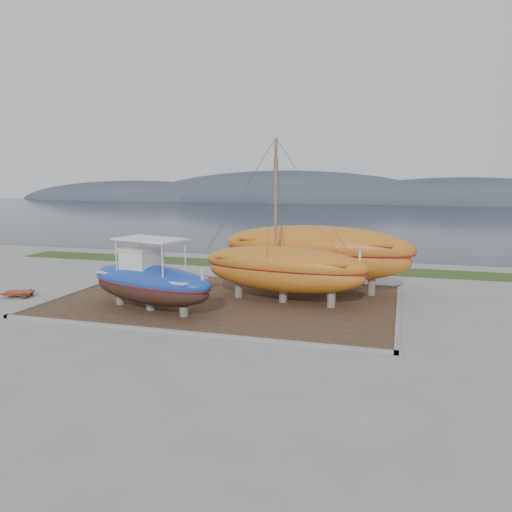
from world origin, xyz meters
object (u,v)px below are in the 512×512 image
(orange_sailboat, at_px, (284,222))
(orange_bare_hull, at_px, (316,259))
(blue_caique, at_px, (150,274))
(white_dinghy, at_px, (138,279))
(red_trailer, at_px, (19,294))

(orange_sailboat, height_order, orange_bare_hull, orange_sailboat)
(orange_bare_hull, bearing_deg, orange_sailboat, -103.71)
(blue_caique, height_order, white_dinghy, blue_caique)
(orange_bare_hull, bearing_deg, white_dinghy, -157.24)
(blue_caique, distance_m, white_dinghy, 4.85)
(blue_caique, bearing_deg, orange_bare_hull, 59.06)
(white_dinghy, bearing_deg, orange_bare_hull, 37.45)
(blue_caique, xyz_separation_m, orange_bare_hull, (7.26, 6.82, 0.05))
(white_dinghy, relative_size, orange_bare_hull, 0.39)
(white_dinghy, height_order, orange_sailboat, orange_sailboat)
(white_dinghy, bearing_deg, orange_sailboat, 18.91)
(red_trailer, bearing_deg, orange_bare_hull, 1.91)
(orange_bare_hull, height_order, red_trailer, orange_bare_hull)
(orange_sailboat, distance_m, red_trailer, 15.63)
(white_dinghy, bearing_deg, blue_caique, -32.43)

